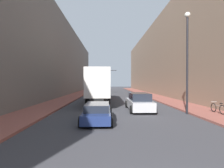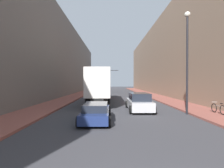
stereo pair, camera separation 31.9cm
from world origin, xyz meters
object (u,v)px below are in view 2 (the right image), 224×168
at_px(sedan_car, 96,112).
at_px(parked_bicycle, 218,109).
at_px(traffic_signal_gantry, 97,76).
at_px(street_lamp, 187,50).
at_px(semi_truck, 101,85).
at_px(suv_car, 139,102).

distance_m(sedan_car, parked_bicycle, 9.50).
height_order(traffic_signal_gantry, street_lamp, street_lamp).
height_order(semi_truck, street_lamp, street_lamp).
relative_size(street_lamp, parked_bicycle, 4.49).
relative_size(sedan_car, traffic_signal_gantry, 0.70).
distance_m(semi_truck, sedan_car, 11.39).
distance_m(street_lamp, parked_bicycle, 5.13).
relative_size(traffic_signal_gantry, street_lamp, 0.79).
relative_size(sedan_car, parked_bicycle, 2.50).
xyz_separation_m(traffic_signal_gantry, street_lamp, (9.13, -25.37, 1.25)).
xyz_separation_m(suv_car, parked_bicycle, (5.76, -2.39, -0.23)).
xyz_separation_m(sedan_car, street_lamp, (7.09, 2.28, 4.55)).
bearing_deg(parked_bicycle, suv_car, 157.46).
xyz_separation_m(sedan_car, suv_car, (3.56, 4.21, 0.17)).
distance_m(sedan_car, traffic_signal_gantry, 27.92).
xyz_separation_m(traffic_signal_gantry, parked_bicycle, (11.36, -25.83, -3.34)).
bearing_deg(semi_truck, street_lamp, -50.66).
bearing_deg(traffic_signal_gantry, parked_bicycle, -66.25).
height_order(semi_truck, parked_bicycle, semi_truck).
bearing_deg(parked_bicycle, sedan_car, -168.97).
bearing_deg(sedan_car, parked_bicycle, 11.03).
height_order(suv_car, traffic_signal_gantry, traffic_signal_gantry).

